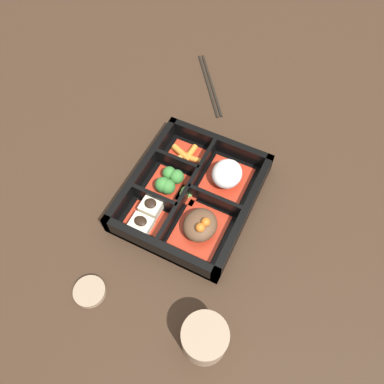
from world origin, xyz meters
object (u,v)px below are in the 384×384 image
(bowl_rice, at_px, (227,175))
(chopsticks, at_px, (210,84))
(tea_cup, at_px, (205,338))
(sauce_dish, at_px, (90,291))

(bowl_rice, relative_size, chopsticks, 0.57)
(tea_cup, height_order, chopsticks, tea_cup)
(bowl_rice, bearing_deg, sauce_dish, -21.50)
(tea_cup, xyz_separation_m, chopsticks, (-0.54, -0.24, -0.03))
(tea_cup, distance_m, sauce_dish, 0.21)
(bowl_rice, height_order, chopsticks, bowl_rice)
(tea_cup, bearing_deg, chopsticks, -156.08)
(tea_cup, xyz_separation_m, sauce_dish, (0.01, -0.21, -0.03))
(bowl_rice, relative_size, sauce_dish, 1.83)
(tea_cup, relative_size, chopsticks, 0.41)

